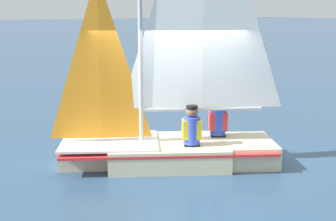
% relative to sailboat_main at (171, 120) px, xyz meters
% --- Properties ---
extents(ground_plane, '(260.00, 260.00, 0.00)m').
position_rel_sailboat_main_xyz_m(ground_plane, '(-0.03, -0.06, -0.83)').
color(ground_plane, '#2D4C6B').
extents(sailboat_main, '(3.23, 4.14, 5.74)m').
position_rel_sailboat_main_xyz_m(sailboat_main, '(0.00, 0.00, 0.00)').
color(sailboat_main, beige).
rests_on(sailboat_main, ground_plane).
extents(sailor_helm, '(0.41, 0.42, 1.16)m').
position_rel_sailboat_main_xyz_m(sailor_helm, '(0.41, 0.18, -0.20)').
color(sailor_helm, black).
rests_on(sailor_helm, ground_plane).
extents(sailor_crew, '(0.41, 0.42, 1.16)m').
position_rel_sailboat_main_xyz_m(sailor_crew, '(0.16, 0.99, -0.20)').
color(sailor_crew, black).
rests_on(sailor_crew, ground_plane).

